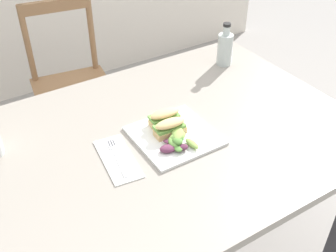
% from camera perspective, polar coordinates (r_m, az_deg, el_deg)
% --- Properties ---
extents(dining_table, '(1.30, 0.95, 0.74)m').
position_cam_1_polar(dining_table, '(1.47, -0.07, -4.69)').
color(dining_table, gray).
rests_on(dining_table, ground).
extents(chair_wooden_far, '(0.45, 0.45, 0.87)m').
position_cam_1_polar(chair_wooden_far, '(2.28, -13.17, 5.51)').
color(chair_wooden_far, '#8E6642').
rests_on(chair_wooden_far, ground).
extents(plate_lunch, '(0.26, 0.26, 0.01)m').
position_cam_1_polar(plate_lunch, '(1.38, 0.88, -1.35)').
color(plate_lunch, white).
rests_on(plate_lunch, dining_table).
extents(sandwich_half_front, '(0.11, 0.06, 0.06)m').
position_cam_1_polar(sandwich_half_front, '(1.36, 0.28, -0.12)').
color(sandwich_half_front, '#DBB270').
rests_on(sandwich_half_front, plate_lunch).
extents(sandwich_half_back, '(0.11, 0.06, 0.06)m').
position_cam_1_polar(sandwich_half_back, '(1.41, -0.44, 1.26)').
color(sandwich_half_back, '#DBB270').
rests_on(sandwich_half_back, plate_lunch).
extents(salad_mixed_greens, '(0.12, 0.12, 0.04)m').
position_cam_1_polar(salad_mixed_greens, '(1.33, 1.22, -1.86)').
color(salad_mixed_greens, '#602D47').
rests_on(salad_mixed_greens, plate_lunch).
extents(napkin_folded, '(0.12, 0.24, 0.00)m').
position_cam_1_polar(napkin_folded, '(1.30, -6.97, -4.53)').
color(napkin_folded, white).
rests_on(napkin_folded, dining_table).
extents(fork_on_napkin, '(0.05, 0.19, 0.00)m').
position_cam_1_polar(fork_on_napkin, '(1.31, -7.18, -3.95)').
color(fork_on_napkin, silver).
rests_on(fork_on_napkin, napkin_folded).
extents(bottle_cold_brew, '(0.06, 0.06, 0.19)m').
position_cam_1_polar(bottle_cold_brew, '(1.80, 7.87, 10.36)').
color(bottle_cold_brew, black).
rests_on(bottle_cold_brew, dining_table).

